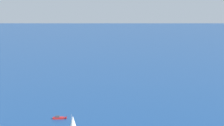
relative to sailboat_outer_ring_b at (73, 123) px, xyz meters
The scene contains 2 objects.
sailboat_outer_ring_b is the anchor object (origin of this frame).
motorboat_outer_ring_d 17.63m from the sailboat_outer_ring_b, 80.31° to the left, with size 6.91×5.66×2.08m.
Camera 1 is at (-74.05, -91.55, 58.87)m, focal length 50.81 mm.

